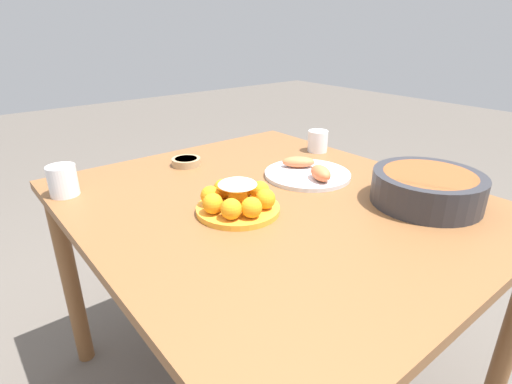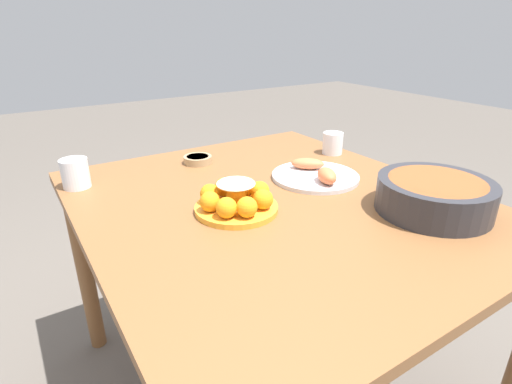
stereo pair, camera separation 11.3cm
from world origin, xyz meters
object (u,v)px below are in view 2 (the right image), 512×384
(dining_table, at_px, (274,227))
(serving_bowl, at_px, (434,195))
(cup_far, at_px, (333,143))
(cake_plate, at_px, (236,199))
(cup_near, at_px, (75,173))
(seafood_platter, at_px, (316,174))
(sauce_bowl, at_px, (198,159))

(dining_table, height_order, serving_bowl, serving_bowl)
(cup_far, bearing_deg, cake_plate, -66.87)
(cake_plate, xyz_separation_m, serving_bowl, (0.29, 0.46, 0.01))
(cup_near, distance_m, cup_far, 0.94)
(cake_plate, bearing_deg, cup_near, -141.33)
(dining_table, xyz_separation_m, serving_bowl, (0.30, 0.32, 0.14))
(cake_plate, bearing_deg, seafood_platter, 101.49)
(dining_table, height_order, cup_far, cup_far)
(cake_plate, height_order, cup_near, cup_near)
(serving_bowl, height_order, sauce_bowl, serving_bowl)
(seafood_platter, height_order, cup_far, cup_far)
(cup_near, relative_size, cup_far, 1.10)
(serving_bowl, relative_size, cup_near, 3.32)
(cup_near, bearing_deg, cake_plate, 38.67)
(dining_table, relative_size, cup_far, 14.45)
(serving_bowl, height_order, cup_near, same)
(sauce_bowl, distance_m, cup_near, 0.42)
(cake_plate, distance_m, sauce_bowl, 0.44)
(serving_bowl, distance_m, cup_near, 1.07)
(serving_bowl, bearing_deg, cake_plate, -122.94)
(sauce_bowl, relative_size, cup_far, 1.23)
(dining_table, relative_size, seafood_platter, 4.21)
(serving_bowl, relative_size, cup_far, 3.64)
(dining_table, relative_size, sauce_bowl, 11.73)
(seafood_platter, xyz_separation_m, cup_far, (-0.18, 0.24, 0.03))
(cake_plate, height_order, cup_far, cake_plate)
(seafood_platter, bearing_deg, sauce_bowl, -144.00)
(cake_plate, distance_m, cup_far, 0.64)
(sauce_bowl, bearing_deg, serving_bowl, 26.96)
(dining_table, bearing_deg, seafood_platter, 106.50)
(dining_table, distance_m, seafood_platter, 0.25)
(dining_table, bearing_deg, cup_far, 118.26)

